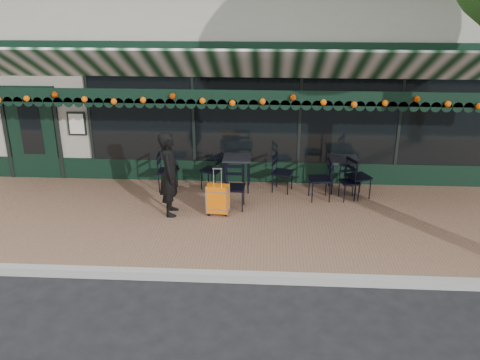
# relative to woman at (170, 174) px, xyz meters

# --- Properties ---
(ground) EXTENTS (80.00, 80.00, 0.00)m
(ground) POSITION_rel_woman_xyz_m (1.22, -2.12, -1.01)
(ground) COLOR black
(ground) RESTS_ON ground
(sidewalk) EXTENTS (18.00, 4.00, 0.15)m
(sidewalk) POSITION_rel_woman_xyz_m (1.22, -0.12, -0.93)
(sidewalk) COLOR brown
(sidewalk) RESTS_ON ground
(curb) EXTENTS (18.00, 0.16, 0.15)m
(curb) POSITION_rel_woman_xyz_m (1.22, -2.20, -0.93)
(curb) COLOR #9E9E99
(curb) RESTS_ON ground
(restaurant_building) EXTENTS (12.00, 9.60, 4.50)m
(restaurant_building) POSITION_rel_woman_xyz_m (1.22, 5.72, 1.27)
(restaurant_building) COLOR gray
(restaurant_building) RESTS_ON ground
(woman) EXTENTS (0.46, 0.66, 1.71)m
(woman) POSITION_rel_woman_xyz_m (0.00, 0.00, 0.00)
(woman) COLOR black
(woman) RESTS_ON sidewalk
(suitcase) EXTENTS (0.45, 0.27, 0.98)m
(suitcase) POSITION_rel_woman_xyz_m (0.94, 0.00, -0.53)
(suitcase) COLOR orange
(suitcase) RESTS_ON sidewalk
(cafe_table_a) EXTENTS (0.62, 0.62, 0.76)m
(cafe_table_a) POSITION_rel_woman_xyz_m (3.60, 1.41, -0.17)
(cafe_table_a) COLOR black
(cafe_table_a) RESTS_ON sidewalk
(cafe_table_b) EXTENTS (0.62, 0.62, 0.76)m
(cafe_table_b) POSITION_rel_woman_xyz_m (1.24, 1.39, -0.17)
(cafe_table_b) COLOR black
(cafe_table_b) RESTS_ON sidewalk
(chair_a_left) EXTENTS (0.50, 0.50, 0.91)m
(chair_a_left) POSITION_rel_woman_xyz_m (3.04, 0.91, -0.40)
(chair_a_left) COLOR black
(chair_a_left) RESTS_ON sidewalk
(chair_a_right) EXTENTS (0.61, 0.61, 0.92)m
(chair_a_right) POSITION_rel_woman_xyz_m (3.88, 1.07, -0.39)
(chair_a_right) COLOR black
(chair_a_right) RESTS_ON sidewalk
(chair_a_front) EXTENTS (0.47, 0.47, 0.77)m
(chair_a_front) POSITION_rel_woman_xyz_m (3.68, 0.94, -0.47)
(chair_a_front) COLOR black
(chair_a_front) RESTS_ON sidewalk
(chair_b_left) EXTENTS (0.54, 0.54, 0.85)m
(chair_b_left) POSITION_rel_woman_xyz_m (0.66, 1.41, -0.43)
(chair_b_left) COLOR black
(chair_b_left) RESTS_ON sidewalk
(chair_b_right) EXTENTS (0.53, 0.53, 0.85)m
(chair_b_right) POSITION_rel_woman_xyz_m (2.26, 1.33, -0.43)
(chair_b_right) COLOR black
(chair_b_right) RESTS_ON sidewalk
(chair_b_front) EXTENTS (0.46, 0.46, 0.90)m
(chair_b_front) POSITION_rel_woman_xyz_m (1.25, 0.33, -0.41)
(chair_b_front) COLOR black
(chair_b_front) RESTS_ON sidewalk
(chair_solo) EXTENTS (0.45, 0.45, 0.87)m
(chair_solo) POSITION_rel_woman_xyz_m (-0.30, 1.25, -0.42)
(chair_solo) COLOR black
(chair_solo) RESTS_ON sidewalk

